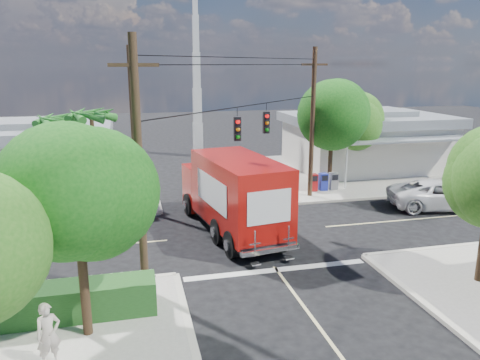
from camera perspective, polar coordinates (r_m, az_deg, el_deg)
name	(u,v)px	position (r m, az deg, el deg)	size (l,w,h in m)	color
ground	(250,233)	(22.95, 1.18, -6.51)	(120.00, 120.00, 0.00)	black
sidewalk_ne	(352,172)	(36.53, 13.46, 0.99)	(14.12, 14.12, 0.14)	#9D988E
sidewalk_nw	(47,189)	(33.10, -22.48, -1.04)	(14.12, 14.12, 0.14)	#9D988E
road_markings	(258,244)	(21.63, 2.17, -7.83)	(32.00, 32.00, 0.01)	beige
building_ne	(366,139)	(37.81, 15.11, 4.79)	(11.80, 10.20, 4.50)	silver
building_nw	(30,153)	(34.38, -24.28, 3.00)	(10.80, 10.20, 4.30)	beige
radio_tower	(197,92)	(41.30, -5.27, 10.59)	(0.80, 0.80, 17.00)	silver
tree_sw_front	(77,200)	(13.84, -19.27, -2.34)	(3.88, 3.78, 6.03)	#422D1C
tree_ne_front	(333,117)	(30.51, 11.24, 7.56)	(4.21, 4.14, 6.66)	#422D1C
tree_ne_back	(354,121)	(33.67, 13.69, 7.02)	(3.77, 3.66, 5.82)	#422D1C
palm_nw_front	(91,117)	(28.52, -17.65, 7.30)	(3.01, 3.08, 5.59)	#422D1C
palm_nw_back	(59,122)	(30.25, -21.22, 6.65)	(3.01, 3.08, 5.19)	#422D1C
utility_poles	(210,135)	(22.98, -3.63, 5.54)	(12.00, 10.68, 9.00)	#473321
picket_fence	(66,291)	(17.03, -20.43, -12.54)	(5.94, 0.06, 1.00)	silver
hedge_sw	(57,303)	(16.35, -21.46, -13.76)	(6.20, 1.20, 1.10)	#1F4A1B
vending_boxes	(323,182)	(30.43, 10.10, -0.21)	(1.90, 0.50, 1.10)	#A00F11
delivery_truck	(233,194)	(22.61, -0.87, -1.68)	(3.99, 9.09, 3.81)	black
parked_car	(441,195)	(28.93, 23.30, -1.67)	(2.67, 5.78, 1.61)	silver
pedestrian	(48,335)	(14.04, -22.32, -17.05)	(0.65, 0.43, 1.79)	beige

